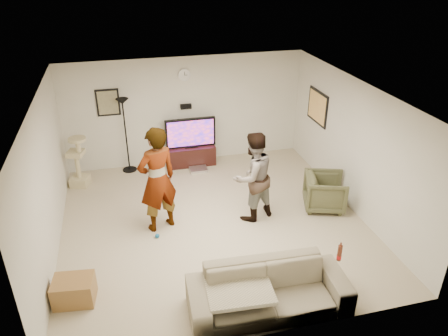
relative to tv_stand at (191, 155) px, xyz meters
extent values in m
cube|color=tan|center=(-0.05, -2.50, -0.24)|extent=(5.50, 5.50, 0.02)
cube|color=silver|center=(-0.05, -2.50, 2.28)|extent=(5.50, 5.50, 0.02)
cube|color=beige|center=(-0.05, 0.25, 1.02)|extent=(5.50, 0.04, 2.50)
cube|color=beige|center=(-0.05, -5.25, 1.02)|extent=(5.50, 0.04, 2.50)
cube|color=beige|center=(-2.80, -2.50, 1.02)|extent=(0.04, 5.50, 2.50)
cube|color=beige|center=(2.70, -2.50, 1.02)|extent=(0.04, 5.50, 2.50)
cylinder|color=silver|center=(-0.05, 0.22, 1.87)|extent=(0.26, 0.04, 0.26)
cube|color=black|center=(-0.05, 0.19, 1.15)|extent=(0.25, 0.10, 0.10)
cube|color=#777253|center=(-1.75, 0.23, 1.37)|extent=(0.42, 0.03, 0.52)
cube|color=#EEAF5E|center=(2.68, -0.90, 1.27)|extent=(0.03, 0.78, 0.62)
cube|color=black|center=(0.00, 0.00, 0.00)|extent=(1.10, 0.45, 0.46)
cube|color=silver|center=(0.09, -0.40, -0.19)|extent=(0.40, 0.30, 0.07)
cube|color=black|center=(0.00, 0.00, 0.57)|extent=(1.16, 0.08, 0.69)
cube|color=#DF3E3A|center=(0.00, -0.04, 0.57)|extent=(1.07, 0.01, 0.61)
cylinder|color=black|center=(-1.45, 0.04, 0.63)|extent=(0.32, 0.32, 1.71)
cube|color=tan|center=(-2.52, -0.41, 0.33)|extent=(0.45, 0.45, 1.13)
imported|color=#ADAEB0|center=(-1.02, -2.41, 0.76)|extent=(0.84, 0.71, 1.97)
imported|color=teal|center=(0.70, -2.50, 0.63)|extent=(1.01, 0.90, 1.73)
imported|color=#776E56|center=(0.21, -4.80, 0.10)|extent=(2.29, 0.99, 0.66)
cube|color=tan|center=(-0.21, -4.80, 0.21)|extent=(0.95, 0.76, 0.06)
cylinder|color=#5E2717|center=(1.24, -4.80, 0.55)|extent=(0.06, 0.06, 0.25)
imported|color=#47482C|center=(2.19, -2.54, 0.12)|extent=(0.97, 0.95, 0.70)
cube|color=brown|center=(-2.45, -3.97, -0.04)|extent=(0.62, 0.50, 0.38)
sphere|color=#135887|center=(-1.13, -2.74, -0.19)|extent=(0.08, 0.08, 0.08)
camera|label=1|loc=(-1.51, -9.04, 4.35)|focal=34.31mm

